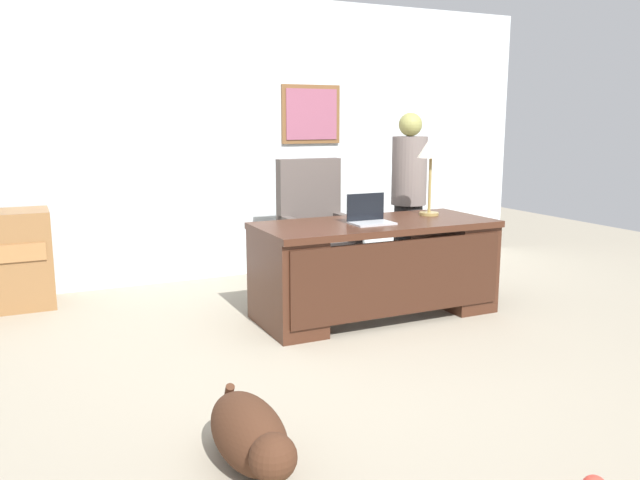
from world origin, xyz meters
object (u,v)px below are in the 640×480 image
at_px(dog_lying, 251,435).
at_px(laptop, 369,216).
at_px(desk, 377,265).
at_px(person_standing, 409,199).
at_px(armchair, 316,234).
at_px(desk_lamp, 431,152).

relative_size(dog_lying, laptop, 2.53).
xyz_separation_m(desk, person_standing, (0.74, 0.71, 0.41)).
bearing_deg(armchair, laptop, -90.01).
bearing_deg(laptop, desk, 12.06).
relative_size(desk, dog_lying, 2.31).
height_order(desk, person_standing, person_standing).
distance_m(laptop, desk_lamp, 0.83).
relative_size(armchair, dog_lying, 1.46).
relative_size(armchair, person_standing, 0.74).
bearing_deg(desk_lamp, person_standing, 73.61).
height_order(person_standing, dog_lying, person_standing).
height_order(desk, armchair, armchair).
distance_m(dog_lying, laptop, 2.39).
relative_size(person_standing, dog_lying, 1.97).
bearing_deg(dog_lying, person_standing, 45.52).
relative_size(laptop, desk_lamp, 0.49).
xyz_separation_m(armchair, dog_lying, (-1.56, -2.67, -0.36)).
bearing_deg(person_standing, armchair, 164.06).
xyz_separation_m(dog_lying, laptop, (1.56, 1.70, 0.65)).
height_order(armchair, dog_lying, armchair).
xyz_separation_m(desk, armchair, (-0.09, 0.95, 0.11)).
bearing_deg(desk, person_standing, 43.76).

